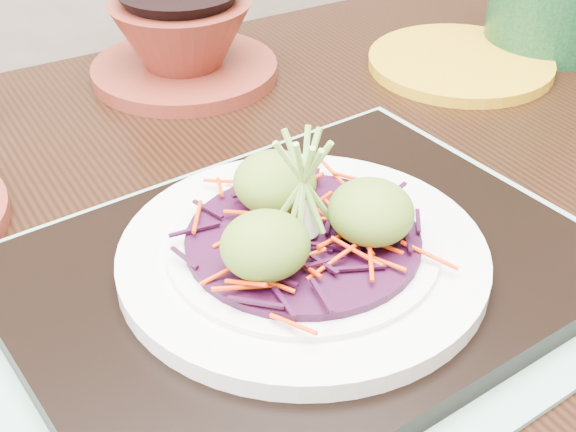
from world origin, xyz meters
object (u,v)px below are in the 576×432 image
terracotta_bowl_set (183,44)px  yellow_plate (460,63)px  dining_table (283,369)px  white_plate (303,254)px  serving_tray (303,274)px

terracotta_bowl_set → yellow_plate: size_ratio=1.00×
dining_table → white_plate: white_plate is taller
white_plate → yellow_plate: bearing=36.4°
dining_table → serving_tray: bearing=-93.3°
serving_tray → yellow_plate: (0.31, 0.23, -0.01)m
yellow_plate → terracotta_bowl_set: bearing=155.9°
white_plate → dining_table: bearing=88.9°
white_plate → terracotta_bowl_set: bearing=80.6°
white_plate → yellow_plate: size_ratio=1.27×
dining_table → terracotta_bowl_set: bearing=77.7°
dining_table → white_plate: size_ratio=5.35×
dining_table → terracotta_bowl_set: 0.34m
terracotta_bowl_set → yellow_plate: 0.28m
dining_table → serving_tray: 0.12m
serving_tray → white_plate: size_ratio=1.54×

